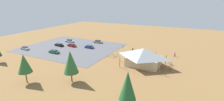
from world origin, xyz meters
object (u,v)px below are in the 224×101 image
object	(u,v)px
visitor_crossing_yard	(175,54)
bike_pavilion	(144,56)
bicycle_blue_near_porch	(171,63)
bicycle_yellow_trailside	(128,57)
bicycle_green_by_bin	(118,53)
car_blue_back_corner	(89,47)
pine_far_east	(128,86)
car_green_by_curb	(54,51)
bicycle_white_near_sign	(117,56)
bicycle_black_yard_center	(171,65)
bicycle_red_yard_left	(109,56)
visitor_by_pavilion	(156,53)
bicycle_green_yard_right	(115,57)
car_black_near_entry	(59,45)
bicycle_purple_lone_west	(171,68)
pine_west	(24,64)
car_silver_front_row	(25,48)
car_red_aisle_side	(72,45)
trash_bin	(133,49)
pine_midwest	(71,62)
lot_sign	(123,47)
visitor_at_bikes	(141,53)
bicycle_silver_edge_south	(113,55)
car_white_second_row	(70,41)
car_tan_end_stall	(98,42)

from	to	relation	value
visitor_crossing_yard	bike_pavilion	bearing A→B (deg)	60.46
bicycle_blue_near_porch	bicycle_yellow_trailside	distance (m)	15.44
visitor_crossing_yard	bicycle_green_by_bin	bearing A→B (deg)	18.52
bike_pavilion	car_blue_back_corner	size ratio (longest dim) A/B	3.00
pine_far_east	car_green_by_curb	xyz separation A→B (m)	(40.80, -21.58, -4.82)
bicycle_white_near_sign	pine_far_east	bearing A→B (deg)	118.37
bicycle_blue_near_porch	bicycle_black_yard_center	world-z (taller)	bicycle_black_yard_center
bicycle_red_yard_left	bicycle_blue_near_porch	xyz separation A→B (m)	(-22.25, -2.71, -0.02)
visitor_by_pavilion	bicycle_green_yard_right	bearing A→B (deg)	38.94
bicycle_white_near_sign	car_black_near_entry	xyz separation A→B (m)	(30.93, -1.37, 0.32)
pine_far_east	car_green_by_curb	world-z (taller)	pine_far_east
bicycle_yellow_trailside	bicycle_purple_lone_west	xyz separation A→B (m)	(-16.12, 4.42, -0.01)
bicycle_green_yard_right	pine_far_east	bearing A→B (deg)	120.01
pine_west	bicycle_red_yard_left	xyz separation A→B (m)	(-9.55, -28.11, -4.95)
car_black_near_entry	visitor_by_pavilion	bearing A→B (deg)	-170.54
car_silver_front_row	car_red_aisle_side	world-z (taller)	car_red_aisle_side
trash_bin	pine_west	distance (m)	43.84
car_blue_back_corner	bike_pavilion	bearing A→B (deg)	161.29
bike_pavilion	pine_midwest	world-z (taller)	pine_midwest
pine_far_east	car_green_by_curb	distance (m)	46.41
lot_sign	visitor_at_bikes	world-z (taller)	lot_sign
car_green_by_curb	bicycle_green_yard_right	bearing A→B (deg)	-166.19
trash_bin	pine_midwest	size ratio (longest dim) A/B	0.10
bicycle_white_near_sign	pine_midwest	bearing A→B (deg)	85.59
car_green_by_curb	bike_pavilion	bearing A→B (deg)	-174.83
bike_pavilion	pine_west	xyz separation A→B (m)	(23.79, 25.64, 2.00)
trash_bin	lot_sign	xyz separation A→B (m)	(3.55, 2.37, 0.96)
car_silver_front_row	bicycle_silver_edge_south	bearing A→B (deg)	-166.15
car_white_second_row	pine_far_east	bearing A→B (deg)	140.57
pine_far_east	car_red_aisle_side	size ratio (longest dim) A/B	1.75
visitor_at_bikes	bicycle_blue_near_porch	bearing A→B (deg)	159.40
bicycle_blue_near_porch	car_blue_back_corner	distance (m)	36.24
car_silver_front_row	car_white_second_row	distance (m)	21.26
bike_pavilion	car_black_near_entry	xyz separation A→B (m)	(42.55, -5.88, -2.64)
bicycle_blue_near_porch	bicycle_purple_lone_west	distance (m)	4.65
pine_far_east	pine_west	bearing A→B (deg)	1.53
pine_far_east	car_red_aisle_side	distance (m)	52.75
car_tan_end_stall	visitor_by_pavilion	world-z (taller)	visitor_by_pavilion
car_black_near_entry	trash_bin	bearing A→B (deg)	-163.90
lot_sign	bicycle_blue_near_porch	world-z (taller)	lot_sign
bicycle_purple_lone_west	car_silver_front_row	xyz separation A→B (m)	(60.66, 5.67, 0.35)
car_green_by_curb	car_red_aisle_side	xyz separation A→B (m)	(0.16, -11.30, 0.00)
car_green_by_curb	car_black_near_entry	distance (m)	10.97
bicycle_white_near_sign	car_white_second_row	bearing A→B (deg)	-17.28
pine_west	bicycle_yellow_trailside	bearing A→B (deg)	-118.10
bicycle_purple_lone_west	trash_bin	bearing A→B (deg)	-39.50
visitor_crossing_yard	bicycle_green_yard_right	bearing A→B (deg)	30.24
bicycle_red_yard_left	bicycle_yellow_trailside	size ratio (longest dim) A/B	1.11
bicycle_white_near_sign	bicycle_black_yard_center	xyz separation A→B (m)	(-20.00, 1.04, -0.02)
car_green_by_curb	bicycle_purple_lone_west	bearing A→B (deg)	-175.09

